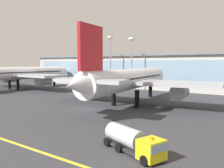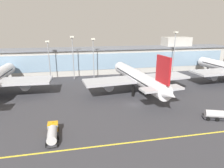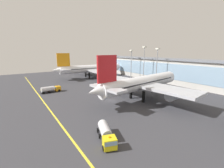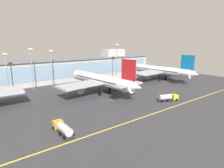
% 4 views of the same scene
% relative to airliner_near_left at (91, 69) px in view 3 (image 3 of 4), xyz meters
% --- Properties ---
extents(ground_plane, '(203.50, 203.50, 0.00)m').
position_rel_airliner_near_left_xyz_m(ground_plane, '(51.51, -18.06, -6.43)').
color(ground_plane, '#38383D').
extents(taxiway_centreline_stripe, '(162.80, 0.50, 0.01)m').
position_rel_airliner_near_left_xyz_m(taxiway_centreline_stripe, '(51.51, -40.06, -6.42)').
color(taxiway_centreline_stripe, yellow).
rests_on(taxiway_centreline_stripe, ground).
extents(terminal_building, '(148.36, 14.00, 19.73)m').
position_rel_airliner_near_left_xyz_m(terminal_building, '(53.08, 32.79, 1.24)').
color(terminal_building, beige).
rests_on(terminal_building, ground).
extents(airliner_near_left, '(45.10, 54.43, 17.63)m').
position_rel_airliner_near_left_xyz_m(airliner_near_left, '(0.00, 0.00, 0.00)').
color(airliner_near_left, black).
rests_on(airliner_near_left, ground).
extents(airliner_near_right, '(44.30, 50.56, 17.84)m').
position_rel_airliner_near_left_xyz_m(airliner_near_right, '(56.65, -6.40, 0.08)').
color(airliner_near_right, black).
rests_on(airliner_near_right, ground).
extents(fuel_tanker_truck, '(9.32, 5.54, 2.90)m').
position_rel_airliner_near_left_xyz_m(fuel_tanker_truck, '(73.16, -33.99, -4.92)').
color(fuel_tanker_truck, black).
rests_on(fuel_tanker_truck, ground).
extents(baggage_tug_near, '(3.24, 9.14, 2.90)m').
position_rel_airliner_near_left_xyz_m(baggage_tug_near, '(25.46, -34.16, -4.92)').
color(baggage_tug_near, black).
rests_on(baggage_tug_near, ground).
extents(apron_light_mast_west, '(1.80, 1.80, 21.76)m').
position_rel_airliner_near_left_xyz_m(apron_light_mast_west, '(31.62, 20.66, 7.99)').
color(apron_light_mast_west, gray).
rests_on(apron_light_mast_west, ground).
extents(apron_light_mast_east, '(1.80, 1.80, 20.60)m').
position_rel_airliner_near_left_xyz_m(apron_light_mast_east, '(41.83, 20.42, 7.34)').
color(apron_light_mast_east, gray).
rests_on(apron_light_mast_east, ground).
extents(apron_light_mast_far_east, '(1.80, 1.80, 19.75)m').
position_rel_airliner_near_left_xyz_m(apron_light_mast_far_east, '(20.03, 20.49, 6.86)').
color(apron_light_mast_far_east, gray).
rests_on(apron_light_mast_far_east, ground).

